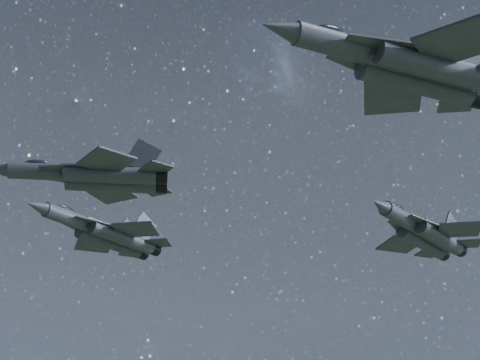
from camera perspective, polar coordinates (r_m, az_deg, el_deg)
name	(u,v)px	position (r m, az deg, el deg)	size (l,w,h in m)	color
jet_lead	(95,176)	(67.17, -10.24, 0.28)	(15.64, 10.40, 3.98)	#2C2E37
jet_left	(106,233)	(89.81, -9.51, -3.77)	(17.99, 11.86, 4.61)	#2C2E37
jet_right	(407,66)	(56.25, 11.78, 7.95)	(18.89, 13.39, 4.80)	#2C2E37
jet_slot	(424,233)	(83.02, 12.95, -3.72)	(16.76, 10.99, 4.32)	#2C2E37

